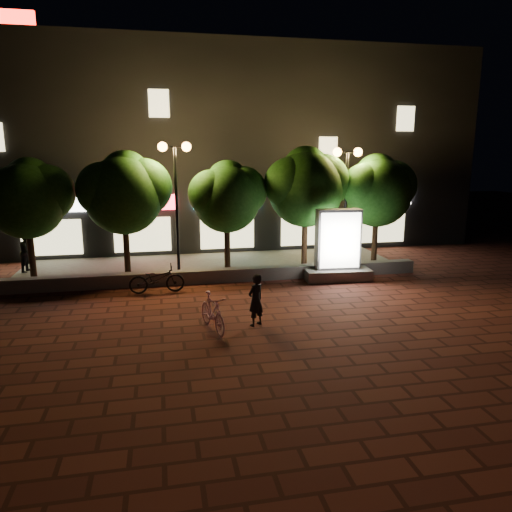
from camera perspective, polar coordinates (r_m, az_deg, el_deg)
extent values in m
plane|color=#58241B|center=(14.50, -2.41, -7.27)|extent=(80.00, 80.00, 0.00)
cube|color=gray|center=(18.22, -4.40, -2.35)|extent=(16.00, 0.45, 0.50)
cube|color=gray|center=(20.68, -5.24, -1.17)|extent=(16.00, 5.00, 0.08)
cube|color=black|center=(26.58, -7.03, 12.59)|extent=(28.00, 8.00, 10.00)
cube|color=red|center=(27.04, -28.40, 23.46)|extent=(3.00, 0.25, 1.20)
cube|color=black|center=(26.91, -28.25, 22.11)|extent=(3.00, 0.25, 0.10)
cube|color=white|center=(23.07, -23.71, 5.70)|extent=(3.20, 0.12, 0.70)
cube|color=beige|center=(23.27, -23.39, 2.04)|extent=(2.60, 0.10, 1.60)
cube|color=#FF2B3B|center=(22.57, -13.70, 6.27)|extent=(3.20, 0.12, 0.70)
cube|color=beige|center=(22.77, -13.51, 2.51)|extent=(2.60, 0.10, 1.60)
cube|color=#45C4C7|center=(22.76, -3.53, 6.65)|extent=(3.20, 0.12, 0.70)
cube|color=beige|center=(22.96, -3.48, 2.92)|extent=(2.60, 0.10, 1.60)
cube|color=#FB9C10|center=(23.64, 6.19, 6.81)|extent=(3.20, 0.12, 0.70)
cube|color=beige|center=(23.83, 6.10, 3.22)|extent=(2.60, 0.10, 1.60)
cube|color=white|center=(25.13, 14.98, 6.80)|extent=(3.20, 0.12, 0.70)
cube|color=beige|center=(25.31, 14.79, 3.42)|extent=(2.60, 0.10, 1.60)
cube|color=beige|center=(22.53, -11.63, 17.57)|extent=(0.90, 0.10, 1.20)
cube|color=beige|center=(23.85, 8.67, 12.57)|extent=(0.90, 0.10, 1.20)
cube|color=beige|center=(25.54, 17.58, 15.50)|extent=(0.90, 0.10, 1.20)
cylinder|color=#2F1F12|center=(19.86, -25.45, 0.53)|extent=(0.24, 0.24, 2.25)
sphere|color=#1F5117|center=(19.60, -25.96, 5.96)|extent=(2.80, 2.80, 2.80)
sphere|color=#1F5117|center=(19.60, -23.91, 7.03)|extent=(2.10, 2.10, 2.10)
sphere|color=#1F5117|center=(19.60, -27.93, 6.50)|extent=(1.96, 1.96, 1.96)
sphere|color=#1F5117|center=(19.86, -25.63, 8.09)|extent=(1.82, 1.82, 1.82)
cylinder|color=#2F1F12|center=(19.29, -15.34, 1.12)|extent=(0.24, 0.24, 2.34)
sphere|color=#1F5117|center=(19.02, -15.69, 7.02)|extent=(3.00, 3.00, 3.00)
sphere|color=#1F5117|center=(19.15, -13.44, 8.08)|extent=(2.25, 2.25, 2.25)
sphere|color=#1F5117|center=(18.91, -17.82, 7.62)|extent=(2.10, 2.10, 2.10)
sphere|color=#1F5117|center=(19.31, -15.45, 9.34)|extent=(1.95, 1.95, 1.95)
cylinder|color=#2F1F12|center=(19.43, -3.49, 1.42)|extent=(0.24, 0.24, 2.21)
sphere|color=#1F5117|center=(19.16, -3.56, 6.84)|extent=(2.70, 2.70, 2.70)
sphere|color=#1F5117|center=(19.43, -1.67, 7.83)|extent=(2.03, 2.03, 2.02)
sphere|color=#1F5117|center=(18.92, -5.35, 7.50)|extent=(1.89, 1.89, 1.89)
sphere|color=#1F5117|center=(19.47, -3.44, 8.92)|extent=(1.76, 1.76, 1.76)
cylinder|color=#2F1F12|center=(20.12, 5.86, 2.08)|extent=(0.24, 0.24, 2.43)
sphere|color=#1F5117|center=(19.85, 5.99, 7.96)|extent=(3.10, 3.10, 3.10)
sphere|color=#1F5117|center=(20.26, 7.96, 8.85)|extent=(2.33, 2.33, 2.33)
sphere|color=#1F5117|center=(19.49, 4.16, 8.65)|extent=(2.17, 2.17, 2.17)
sphere|color=#1F5117|center=(20.17, 6.02, 10.24)|extent=(2.01, 2.02, 2.02)
cylinder|color=#2F1F12|center=(21.29, 14.12, 2.16)|extent=(0.24, 0.24, 2.29)
sphere|color=#1F5117|center=(21.04, 14.40, 7.37)|extent=(2.90, 2.90, 2.90)
sphere|color=#1F5117|center=(21.52, 15.97, 8.19)|extent=(2.18, 2.17, 2.17)
sphere|color=#1F5117|center=(20.61, 12.97, 8.05)|extent=(2.03, 2.03, 2.03)
sphere|color=#1F5117|center=(21.35, 14.34, 9.40)|extent=(1.89, 1.88, 1.88)
cylinder|color=black|center=(18.84, -9.52, 5.23)|extent=(0.12, 0.12, 5.00)
cylinder|color=black|center=(18.70, -9.80, 12.85)|extent=(0.90, 0.08, 0.08)
sphere|color=orange|center=(18.69, -11.21, 12.79)|extent=(0.36, 0.36, 0.36)
sphere|color=orange|center=(18.72, -8.39, 12.89)|extent=(0.36, 0.36, 0.36)
cylinder|color=black|center=(20.32, 10.71, 5.42)|extent=(0.12, 0.12, 4.80)
cylinder|color=black|center=(20.18, 10.99, 12.19)|extent=(0.90, 0.08, 0.08)
sphere|color=orange|center=(20.01, 9.77, 12.24)|extent=(0.36, 0.36, 0.36)
sphere|color=orange|center=(20.35, 12.19, 12.14)|extent=(0.36, 0.36, 0.36)
cube|color=gray|center=(18.84, 9.69, -2.12)|extent=(2.63, 1.44, 0.42)
cube|color=#4C4C51|center=(18.55, 9.84, 2.01)|extent=(1.73, 0.70, 2.33)
cube|color=white|center=(18.26, 10.13, 1.84)|extent=(1.54, 0.15, 2.12)
cube|color=white|center=(18.83, 9.56, 2.18)|extent=(1.54, 0.15, 2.12)
imported|color=#CF839E|center=(13.28, -5.27, -6.78)|extent=(0.92, 1.83, 1.06)
imported|color=black|center=(13.53, -0.03, -5.32)|extent=(0.66, 0.62, 1.52)
imported|color=black|center=(17.07, -11.87, -2.71)|extent=(1.96, 0.75, 1.01)
imported|color=black|center=(21.40, -25.78, 0.48)|extent=(0.82, 0.94, 1.66)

